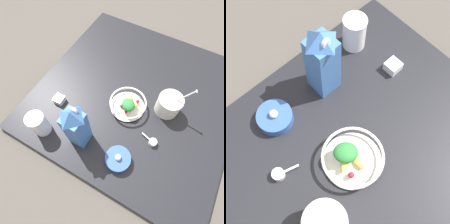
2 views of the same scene
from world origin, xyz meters
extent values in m
plane|color=#4C4742|center=(0.00, 0.00, 0.00)|extent=(6.00, 6.00, 0.00)
cube|color=black|center=(0.00, 0.00, 0.02)|extent=(1.11, 1.11, 0.03)
cylinder|color=silver|center=(0.00, 0.11, 0.04)|extent=(0.11, 0.11, 0.01)
cone|color=silver|center=(0.00, 0.11, 0.07)|extent=(0.19, 0.19, 0.04)
torus|color=silver|center=(0.00, 0.11, 0.09)|extent=(0.20, 0.20, 0.01)
ellipsoid|color=#EFD64C|center=(-0.03, 0.11, 0.08)|extent=(0.07, 0.06, 0.02)
ellipsoid|color=#EFD64C|center=(0.00, 0.09, 0.08)|extent=(0.03, 0.06, 0.03)
cylinder|color=orange|center=(-0.01, 0.14, 0.08)|extent=(0.05, 0.02, 0.02)
sphere|color=red|center=(0.02, 0.14, 0.08)|extent=(0.02, 0.02, 0.02)
sphere|color=red|center=(-0.02, 0.12, 0.08)|extent=(0.02, 0.02, 0.02)
sphere|color=red|center=(0.01, 0.11, 0.08)|extent=(0.01, 0.01, 0.01)
sphere|color=red|center=(0.01, 0.08, 0.08)|extent=(0.01, 0.01, 0.01)
sphere|color=red|center=(-0.02, 0.16, 0.07)|extent=(0.01, 0.01, 0.01)
sphere|color=red|center=(-0.04, 0.07, 0.08)|extent=(0.02, 0.02, 0.02)
ellipsoid|color=#2D7F38|center=(-0.01, 0.13, 0.10)|extent=(0.10, 0.10, 0.04)
cube|color=#3D6BB2|center=(0.13, 0.39, 0.16)|extent=(0.09, 0.09, 0.25)
pyramid|color=#3D6BB2|center=(0.13, 0.39, 0.31)|extent=(0.09, 0.09, 0.05)
cylinder|color=white|center=(0.13, 0.36, 0.30)|extent=(0.03, 0.01, 0.03)
cylinder|color=silver|center=(-0.20, 0.02, 0.09)|extent=(0.13, 0.13, 0.11)
cylinder|color=white|center=(-0.20, 0.02, 0.14)|extent=(0.12, 0.12, 0.02)
cylinder|color=white|center=(0.33, 0.44, 0.10)|extent=(0.09, 0.09, 0.14)
torus|color=white|center=(0.33, 0.44, 0.17)|extent=(0.09, 0.09, 0.01)
cube|color=silver|center=(0.36, 0.26, 0.05)|extent=(0.05, 0.05, 0.04)
cube|color=brown|center=(0.36, 0.26, 0.05)|extent=(0.04, 0.04, 0.02)
cylinder|color=white|center=(-0.21, 0.23, 0.05)|extent=(0.04, 0.04, 0.03)
cylinder|color=white|center=(-0.16, 0.22, 0.05)|extent=(0.05, 0.02, 0.01)
cylinder|color=#3356A3|center=(-0.09, 0.39, 0.06)|extent=(0.12, 0.12, 0.04)
sphere|color=silver|center=(-0.09, 0.39, 0.09)|extent=(0.03, 0.03, 0.03)
camera|label=1|loc=(-0.15, 0.56, 0.91)|focal=28.00mm
camera|label=2|loc=(-0.22, -0.06, 1.04)|focal=50.00mm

